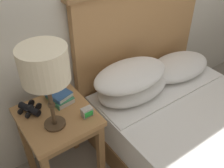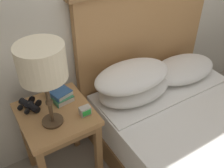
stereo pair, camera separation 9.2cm
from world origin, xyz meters
name	(u,v)px [view 1 (the left image)]	position (x,y,z in m)	size (l,w,h in m)	color
nightstand	(58,126)	(-0.64, 0.79, 0.53)	(0.45, 0.47, 0.64)	#AD7A47
bed	(206,143)	(0.24, 0.24, 0.30)	(1.25, 1.90, 1.27)	brown
table_lamp	(44,67)	(-0.68, 0.72, 1.06)	(0.26, 0.26, 0.53)	#4C3823
book_on_nightstand	(59,98)	(-0.56, 0.91, 0.66)	(0.14, 0.19, 0.04)	silver
book_stacked_on_top	(58,94)	(-0.56, 0.91, 0.69)	(0.16, 0.19, 0.03)	silver
binoculars_pair	(30,109)	(-0.76, 0.92, 0.66)	(0.16, 0.16, 0.05)	black
alarm_clock	(87,112)	(-0.48, 0.67, 0.67)	(0.07, 0.05, 0.06)	#B7B2A8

